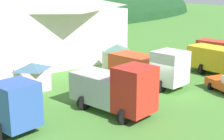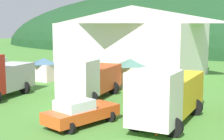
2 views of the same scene
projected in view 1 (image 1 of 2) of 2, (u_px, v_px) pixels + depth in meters
ground_plane at (161, 93)px, 28.49m from camera, size 200.00×200.00×0.00m
depot_building at (46, 25)px, 38.70m from camera, size 17.42×11.33×8.41m
play_shed_cream at (117, 57)px, 35.41m from camera, size 2.61×2.32×2.85m
play_shed_pink at (32, 76)px, 28.89m from camera, size 2.79×2.33×2.47m
crane_truck_red at (116, 88)px, 23.59m from camera, size 4.04×6.89×3.75m
heavy_rig_white at (151, 66)px, 30.32m from camera, size 4.12×7.95×3.43m
traffic_cone_mid_row at (178, 88)px, 29.60m from camera, size 0.36×0.36×0.56m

